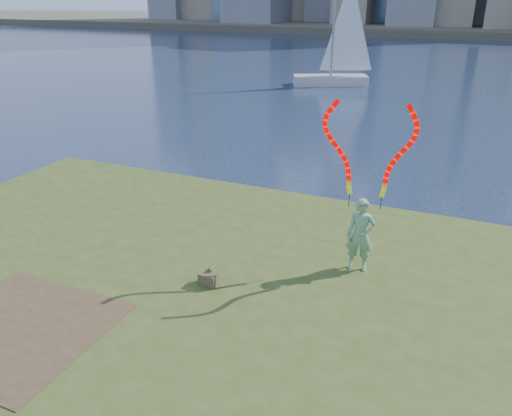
% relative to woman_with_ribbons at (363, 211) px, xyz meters
% --- Properties ---
extents(ground, '(320.00, 320.00, 0.00)m').
position_rel_woman_with_ribbons_xyz_m(ground, '(-3.08, -1.50, -2.20)').
color(ground, '#192640').
rests_on(ground, ground).
extents(grassy_knoll, '(20.00, 18.00, 0.80)m').
position_rel_woman_with_ribbons_xyz_m(grassy_knoll, '(-3.08, -3.80, -1.86)').
color(grassy_knoll, '#3B4C1B').
rests_on(grassy_knoll, ground).
extents(dirt_patch, '(3.20, 3.00, 0.02)m').
position_rel_woman_with_ribbons_xyz_m(dirt_patch, '(-5.28, -4.70, -1.39)').
color(dirt_patch, '#47331E').
rests_on(dirt_patch, grassy_knoll).
extents(far_shore, '(320.00, 40.00, 1.20)m').
position_rel_woman_with_ribbons_xyz_m(far_shore, '(-3.08, 93.50, -1.60)').
color(far_shore, '#4B4637').
rests_on(far_shore, ground).
extents(woman_with_ribbons, '(2.05, 0.53, 4.05)m').
position_rel_woman_with_ribbons_xyz_m(woman_with_ribbons, '(0.00, 0.00, 0.00)').
color(woman_with_ribbons, '#12691E').
rests_on(woman_with_ribbons, grassy_knoll).
extents(canvas_bag, '(0.39, 0.44, 0.36)m').
position_rel_woman_with_ribbons_xyz_m(canvas_bag, '(-2.75, -1.94, -1.25)').
color(canvas_bag, '#484729').
rests_on(canvas_bag, grassy_knoll).
extents(sailboat, '(5.73, 3.91, 8.85)m').
position_rel_woman_with_ribbons_xyz_m(sailboat, '(-8.17, 27.91, -0.68)').
color(sailboat, beige).
rests_on(sailboat, ground).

